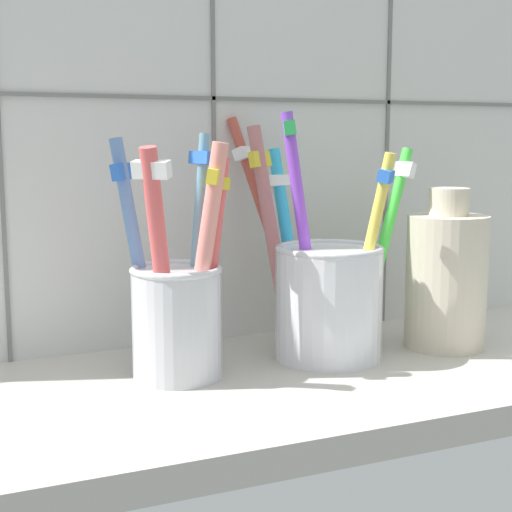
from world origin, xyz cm
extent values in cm
cube|color=#BCB7AD|center=(0.00, 0.00, 1.00)|extent=(64.00, 22.00, 2.00)
cube|color=silver|center=(0.00, 12.00, 22.50)|extent=(64.00, 2.00, 45.00)
cube|color=gray|center=(0.00, 10.90, 22.50)|extent=(0.30, 0.20, 45.00)
cube|color=gray|center=(16.00, 10.90, 22.50)|extent=(0.30, 0.20, 45.00)
cube|color=gray|center=(0.00, 10.90, 21.26)|extent=(64.00, 0.20, 0.30)
cylinder|color=silver|center=(-5.85, 2.57, 5.73)|extent=(6.07, 6.07, 7.46)
torus|color=silver|center=(-5.85, 2.57, 9.46)|extent=(6.27, 6.27, 0.50)
cylinder|color=#F39386|center=(-4.29, 1.40, 10.16)|extent=(3.54, 2.80, 15.69)
cube|color=yellow|center=(-3.59, 0.96, 15.74)|extent=(1.86, 2.25, 1.07)
cylinder|color=#658ECC|center=(-7.99, 4.57, 10.30)|extent=(3.38, 3.12, 15.95)
cube|color=blue|center=(-8.70, 5.18, 15.94)|extent=(2.02, 2.14, 1.22)
cylinder|color=#EA5C5C|center=(-7.33, 1.00, 10.03)|extent=(3.57, 3.68, 15.46)
cube|color=white|center=(-8.12, 0.17, 16.28)|extent=(2.44, 2.38, 1.20)
cylinder|color=#EE5B5B|center=(-3.61, 1.95, 9.67)|extent=(2.91, 1.07, 14.68)
cube|color=yellow|center=(-2.91, 1.97, 15.25)|extent=(0.77, 2.23, 0.90)
cylinder|color=#6AA4BC|center=(-4.09, 3.45, 10.45)|extent=(2.52, 1.56, 16.18)
cube|color=blue|center=(-3.48, 3.69, 16.86)|extent=(1.62, 2.14, 0.96)
cylinder|color=white|center=(5.85, 2.57, 6.10)|extent=(7.88, 7.88, 8.20)
torus|color=silver|center=(5.85, 2.57, 10.20)|extent=(7.98, 7.98, 0.50)
cylinder|color=#9749E6|center=(4.06, 3.22, 11.22)|extent=(3.53, 2.13, 17.77)
cube|color=green|center=(3.04, 3.64, 18.92)|extent=(1.63, 2.18, 1.12)
cylinder|color=#49EA45|center=(10.62, 2.92, 9.88)|extent=(6.14, 2.60, 15.24)
cube|color=white|center=(12.54, 3.51, 15.80)|extent=(1.57, 2.40, 1.28)
cylinder|color=#B84B3D|center=(3.51, 7.99, 11.06)|extent=(5.29, 6.59, 17.61)
cube|color=white|center=(2.15, 9.78, 16.99)|extent=(2.38, 2.20, 1.19)
cylinder|color=#32BDF8|center=(4.36, 6.32, 9.86)|extent=(1.54, 5.48, 15.19)
cube|color=white|center=(4.20, 7.77, 14.90)|extent=(2.39, 1.24, 1.03)
cylinder|color=#F5DB51|center=(8.06, 0.90, 9.79)|extent=(3.28, 3.22, 14.93)
cube|color=blue|center=(8.85, 0.13, 15.55)|extent=(2.01, 2.03, 1.05)
cylinder|color=#B96F6F|center=(2.72, 5.74, 10.73)|extent=(2.96, 4.82, 16.90)
cube|color=yellow|center=(2.19, 6.90, 16.62)|extent=(2.01, 1.54, 1.29)
cylinder|color=beige|center=(15.73, 1.69, 7.17)|extent=(6.23, 6.23, 10.34)
cylinder|color=beige|center=(15.73, 1.69, 13.39)|extent=(3.04, 3.04, 2.10)
camera|label=1|loc=(-20.90, -45.72, 18.15)|focal=53.43mm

